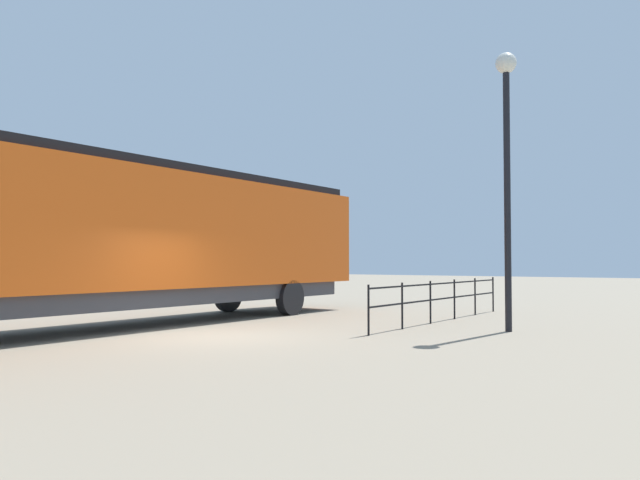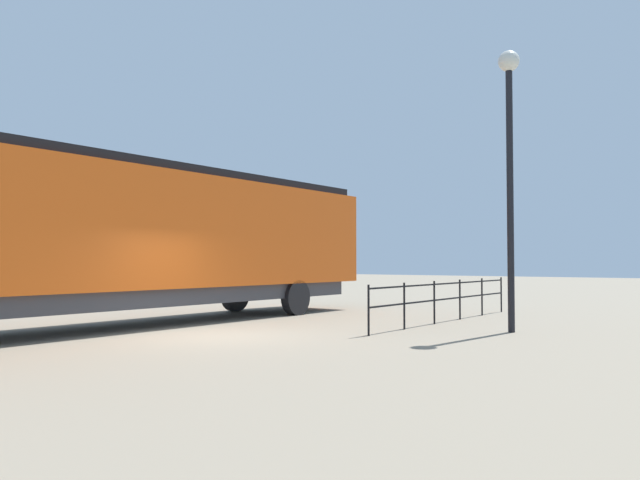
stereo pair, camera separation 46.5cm
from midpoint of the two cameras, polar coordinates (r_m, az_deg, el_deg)
ground_plane at (r=14.44m, az=-8.82°, el=-8.64°), size 120.00×120.00×0.00m
locomotive at (r=17.00m, az=-15.91°, el=0.41°), size 2.93×18.16×4.23m
lamp_post at (r=16.00m, az=17.66°, el=8.89°), size 0.51×0.51×6.78m
platform_fence at (r=18.04m, az=12.24°, el=-4.91°), size 0.05×8.41×1.16m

